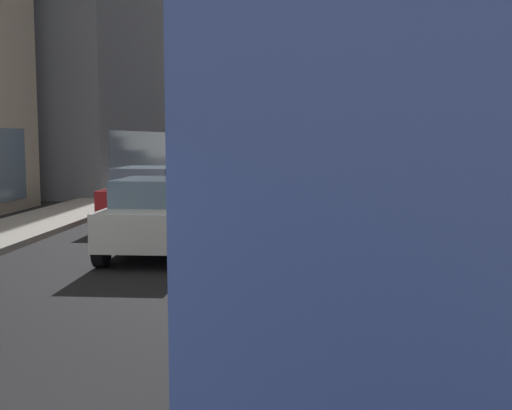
% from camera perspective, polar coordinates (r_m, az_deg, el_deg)
% --- Properties ---
extents(ground_plane, '(120.00, 120.00, 0.00)m').
position_cam_1_polar(ground_plane, '(37.54, 1.59, 2.31)').
color(ground_plane, black).
extents(sidewalk_left, '(2.40, 110.00, 0.15)m').
position_cam_1_polar(sidewalk_left, '(38.26, -6.97, 2.45)').
color(sidewalk_left, '#9E9991').
rests_on(sidewalk_left, ground).
extents(sidewalk_right, '(2.40, 110.00, 0.15)m').
position_cam_1_polar(sidewalk_right, '(37.68, 10.29, 2.34)').
color(sidewalk_right, gray).
rests_on(sidewalk_right, ground).
extents(building_left_far, '(10.02, 21.92, 30.39)m').
position_cam_1_polar(building_left_far, '(61.91, -8.90, 17.87)').
color(building_left_far, '#A0937F').
rests_on(building_left_far, ground).
extents(building_right_far, '(9.99, 19.83, 22.86)m').
position_cam_1_polar(building_right_far, '(55.44, 15.38, 15.16)').
color(building_right_far, gray).
rests_on(building_right_far, ground).
extents(transit_bus, '(2.78, 11.53, 3.05)m').
position_cam_1_polar(transit_bus, '(7.57, 11.23, 0.69)').
color(transit_bus, '#33478C').
rests_on(transit_bus, ground).
extents(car_white_van, '(1.80, 4.23, 1.62)m').
position_cam_1_polar(car_white_van, '(13.74, -8.61, -0.88)').
color(car_white_van, silver).
rests_on(car_white_van, ground).
extents(car_grey_wagon, '(1.77, 4.66, 1.62)m').
position_cam_1_polar(car_grey_wagon, '(28.18, 3.07, 2.72)').
color(car_grey_wagon, slate).
rests_on(car_grey_wagon, ground).
extents(car_yellow_taxi, '(1.94, 4.25, 1.62)m').
position_cam_1_polar(car_yellow_taxi, '(43.83, 5.69, 3.90)').
color(car_yellow_taxi, yellow).
rests_on(car_yellow_taxi, ground).
extents(car_red_coupe, '(1.73, 4.74, 1.62)m').
position_cam_1_polar(car_red_coupe, '(19.13, -9.76, 1.05)').
color(car_red_coupe, red).
rests_on(car_red_coupe, ground).
extents(car_silver_sedan, '(1.71, 3.92, 1.62)m').
position_cam_1_polar(car_silver_sedan, '(45.53, 0.60, 4.00)').
color(car_silver_sedan, '#B7BABF').
rests_on(car_silver_sedan, ground).
extents(box_truck, '(2.30, 7.50, 3.05)m').
position_cam_1_polar(box_truck, '(35.58, -0.50, 4.79)').
color(box_truck, '#A51919').
rests_on(box_truck, ground).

